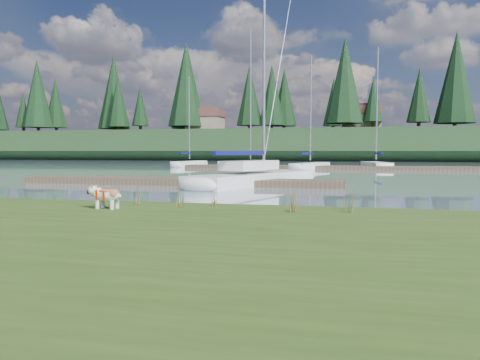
# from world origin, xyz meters

# --- Properties ---
(ground) EXTENTS (200.00, 200.00, 0.00)m
(ground) POSITION_xyz_m (0.00, 30.00, 0.00)
(ground) COLOR #8197AC
(ground) RESTS_ON ground
(bank) EXTENTS (60.00, 9.00, 0.35)m
(bank) POSITION_xyz_m (0.00, -6.00, 0.17)
(bank) COLOR #304918
(bank) RESTS_ON ground
(ridge) EXTENTS (200.00, 20.00, 5.00)m
(ridge) POSITION_xyz_m (0.00, 73.00, 2.50)
(ridge) COLOR #1A3218
(ridge) RESTS_ON ground
(bulldog) EXTENTS (0.86, 0.42, 0.51)m
(bulldog) POSITION_xyz_m (-1.15, -3.06, 0.67)
(bulldog) COLOR silver
(bulldog) RESTS_ON bank
(sailboat_main) EXTENTS (5.46, 10.27, 14.55)m
(sailboat_main) POSITION_xyz_m (-0.11, 10.69, 0.42)
(sailboat_main) COLOR white
(sailboat_main) RESTS_ON ground
(dock_near) EXTENTS (16.00, 2.00, 0.30)m
(dock_near) POSITION_xyz_m (-4.00, 9.00, 0.15)
(dock_near) COLOR #4C3D2C
(dock_near) RESTS_ON ground
(dock_far) EXTENTS (26.00, 2.20, 0.30)m
(dock_far) POSITION_xyz_m (2.00, 30.00, 0.15)
(dock_far) COLOR #4C3D2C
(dock_far) RESTS_ON ground
(sailboat_bg_0) EXTENTS (2.27, 6.53, 9.48)m
(sailboat_bg_0) POSITION_xyz_m (-12.18, 34.36, 0.33)
(sailboat_bg_0) COLOR white
(sailboat_bg_0) RESTS_ON ground
(sailboat_bg_1) EXTENTS (4.86, 9.19, 13.49)m
(sailboat_bg_1) POSITION_xyz_m (-5.70, 33.13, 0.32)
(sailboat_bg_1) COLOR white
(sailboat_bg_1) RESTS_ON ground
(sailboat_bg_2) EXTENTS (3.48, 6.72, 10.17)m
(sailboat_bg_2) POSITION_xyz_m (0.85, 30.11, 0.33)
(sailboat_bg_2) COLOR white
(sailboat_bg_2) RESTS_ON ground
(sailboat_bg_3) EXTENTS (2.90, 7.99, 11.54)m
(sailboat_bg_3) POSITION_xyz_m (6.42, 34.69, 0.32)
(sailboat_bg_3) COLOR white
(sailboat_bg_3) RESTS_ON ground
(weed_0) EXTENTS (0.17, 0.14, 0.56)m
(weed_0) POSITION_xyz_m (0.40, -2.46, 0.58)
(weed_0) COLOR #475B23
(weed_0) RESTS_ON bank
(weed_1) EXTENTS (0.17, 0.14, 0.47)m
(weed_1) POSITION_xyz_m (1.11, -2.19, 0.55)
(weed_1) COLOR #475B23
(weed_1) RESTS_ON bank
(weed_2) EXTENTS (0.17, 0.14, 0.67)m
(weed_2) POSITION_xyz_m (3.00, -2.62, 0.63)
(weed_2) COLOR #475B23
(weed_2) RESTS_ON bank
(weed_3) EXTENTS (0.17, 0.14, 0.56)m
(weed_3) POSITION_xyz_m (-0.84, -2.17, 0.58)
(weed_3) COLOR #475B23
(weed_3) RESTS_ON bank
(weed_4) EXTENTS (0.17, 0.14, 0.40)m
(weed_4) POSITION_xyz_m (3.06, -2.70, 0.52)
(weed_4) COLOR #475B23
(weed_4) RESTS_ON bank
(weed_5) EXTENTS (0.17, 0.14, 0.60)m
(weed_5) POSITION_xyz_m (4.20, -2.53, 0.60)
(weed_5) COLOR #475B23
(weed_5) RESTS_ON bank
(mud_lip) EXTENTS (60.00, 0.50, 0.14)m
(mud_lip) POSITION_xyz_m (0.00, -1.60, 0.07)
(mud_lip) COLOR #33281C
(mud_lip) RESTS_ON ground
(conifer_0) EXTENTS (5.72, 5.72, 14.15)m
(conifer_0) POSITION_xyz_m (-55.00, 67.00, 12.64)
(conifer_0) COLOR #382619
(conifer_0) RESTS_ON ridge
(conifer_1) EXTENTS (4.40, 4.40, 11.30)m
(conifer_1) POSITION_xyz_m (-40.00, 71.00, 11.28)
(conifer_1) COLOR #382619
(conifer_1) RESTS_ON ridge
(conifer_2) EXTENTS (6.60, 6.60, 16.05)m
(conifer_2) POSITION_xyz_m (-25.00, 68.00, 13.54)
(conifer_2) COLOR #382619
(conifer_2) RESTS_ON ridge
(conifer_3) EXTENTS (4.84, 4.84, 12.25)m
(conifer_3) POSITION_xyz_m (-10.00, 72.00, 11.74)
(conifer_3) COLOR #382619
(conifer_3) RESTS_ON ridge
(conifer_4) EXTENTS (6.16, 6.16, 15.10)m
(conifer_4) POSITION_xyz_m (3.00, 66.00, 13.09)
(conifer_4) COLOR #382619
(conifer_4) RESTS_ON ridge
(conifer_5) EXTENTS (3.96, 3.96, 10.35)m
(conifer_5) POSITION_xyz_m (15.00, 70.00, 10.83)
(conifer_5) COLOR #382619
(conifer_5) RESTS_ON ridge
(house_0) EXTENTS (6.30, 5.30, 4.65)m
(house_0) POSITION_xyz_m (-22.00, 70.00, 7.31)
(house_0) COLOR gray
(house_0) RESTS_ON ridge
(house_1) EXTENTS (6.30, 5.30, 4.65)m
(house_1) POSITION_xyz_m (6.00, 71.00, 7.31)
(house_1) COLOR gray
(house_1) RESTS_ON ridge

